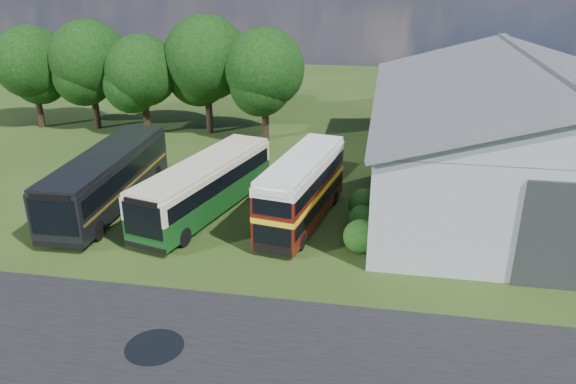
% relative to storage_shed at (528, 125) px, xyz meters
% --- Properties ---
extents(ground, '(120.00, 120.00, 0.00)m').
position_rel_storage_shed_xyz_m(ground, '(-15.00, -15.98, -4.17)').
color(ground, '#213510').
rests_on(ground, ground).
extents(asphalt_road, '(60.00, 8.00, 0.02)m').
position_rel_storage_shed_xyz_m(asphalt_road, '(-12.00, -18.98, -4.17)').
color(asphalt_road, black).
rests_on(asphalt_road, ground).
extents(puddle, '(2.20, 2.20, 0.01)m').
position_rel_storage_shed_xyz_m(puddle, '(-16.50, -18.98, -4.17)').
color(puddle, black).
rests_on(puddle, ground).
extents(storage_shed, '(18.80, 24.80, 8.15)m').
position_rel_storage_shed_xyz_m(storage_shed, '(0.00, 0.00, 0.00)').
color(storage_shed, gray).
rests_on(storage_shed, ground).
extents(tree_far_left, '(6.12, 6.12, 8.64)m').
position_rel_storage_shed_xyz_m(tree_far_left, '(-38.00, 8.02, 1.40)').
color(tree_far_left, black).
rests_on(tree_far_left, ground).
extents(tree_left_a, '(6.46, 6.46, 9.12)m').
position_rel_storage_shed_xyz_m(tree_left_a, '(-33.00, 8.52, 1.71)').
color(tree_left_a, black).
rests_on(tree_left_a, ground).
extents(tree_left_b, '(5.78, 5.78, 8.16)m').
position_rel_storage_shed_xyz_m(tree_left_b, '(-28.00, 7.52, 1.09)').
color(tree_left_b, black).
rests_on(tree_left_b, ground).
extents(tree_mid, '(6.80, 6.80, 9.60)m').
position_rel_storage_shed_xyz_m(tree_mid, '(-23.00, 8.82, 2.02)').
color(tree_mid, black).
rests_on(tree_mid, ground).
extents(tree_right_a, '(6.26, 6.26, 8.83)m').
position_rel_storage_shed_xyz_m(tree_right_a, '(-18.00, 7.82, 1.52)').
color(tree_right_a, black).
rests_on(tree_right_a, ground).
extents(shrub_front, '(1.70, 1.70, 1.70)m').
position_rel_storage_shed_xyz_m(shrub_front, '(-9.40, -9.98, -4.17)').
color(shrub_front, '#194714').
rests_on(shrub_front, ground).
extents(shrub_mid, '(1.60, 1.60, 1.60)m').
position_rel_storage_shed_xyz_m(shrub_mid, '(-9.40, -7.98, -4.17)').
color(shrub_mid, '#194714').
rests_on(shrub_mid, ground).
extents(shrub_back, '(1.80, 1.80, 1.80)m').
position_rel_storage_shed_xyz_m(shrub_back, '(-9.40, -5.98, -4.17)').
color(shrub_back, '#194714').
rests_on(shrub_back, ground).
extents(bus_green_single, '(5.30, 11.46, 3.08)m').
position_rel_storage_shed_xyz_m(bus_green_single, '(-18.28, -6.97, -2.53)').
color(bus_green_single, black).
rests_on(bus_green_single, ground).
extents(bus_maroon_double, '(3.79, 9.11, 3.81)m').
position_rel_storage_shed_xyz_m(bus_maroon_double, '(-12.73, -7.27, -2.27)').
color(bus_maroon_double, black).
rests_on(bus_maroon_double, ground).
extents(bus_dark_single, '(3.11, 12.02, 3.29)m').
position_rel_storage_shed_xyz_m(bus_dark_single, '(-24.10, -7.03, -2.41)').
color(bus_dark_single, black).
rests_on(bus_dark_single, ground).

